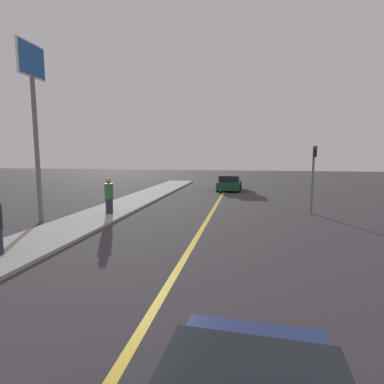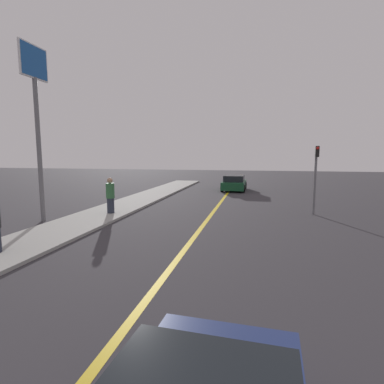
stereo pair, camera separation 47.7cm
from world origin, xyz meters
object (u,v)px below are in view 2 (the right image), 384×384
Objects in this scene: car_ahead_center at (234,183)px; traffic_light at (316,172)px; pedestrian_mid_group at (110,196)px; roadside_sign at (36,95)px.

traffic_light is at bearing -62.71° from car_ahead_center.
car_ahead_center is at bearing 65.69° from pedestrian_mid_group.
traffic_light is 0.45× the size of roadside_sign.
car_ahead_center is 0.50× the size of roadside_sign.
car_ahead_center is at bearing 116.45° from traffic_light.
pedestrian_mid_group is at bearing 38.97° from roadside_sign.
traffic_light is at bearing 18.64° from roadside_sign.
car_ahead_center is 1.11× the size of traffic_light.
roadside_sign is (-2.41, -1.95, 4.66)m from pedestrian_mid_group.
traffic_light reaches higher than car_ahead_center.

